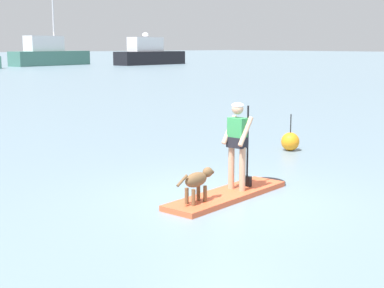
% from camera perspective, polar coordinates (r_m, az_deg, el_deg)
% --- Properties ---
extents(ground_plane, '(400.00, 400.00, 0.00)m').
position_cam_1_polar(ground_plane, '(10.87, 3.50, -5.36)').
color(ground_plane, slate).
extents(paddleboard, '(3.29, 1.20, 0.10)m').
position_cam_1_polar(paddleboard, '(11.03, 4.20, -4.87)').
color(paddleboard, '#E55933').
rests_on(paddleboard, ground_plane).
extents(person_paddler, '(0.64, 0.53, 1.68)m').
position_cam_1_polar(person_paddler, '(10.90, 4.56, 0.45)').
color(person_paddler, tan).
rests_on(person_paddler, paddleboard).
extents(dog, '(1.00, 0.30, 0.59)m').
position_cam_1_polar(dog, '(10.08, 0.57, -3.64)').
color(dog, brown).
rests_on(dog, paddleboard).
extents(moored_boat_far_port, '(12.41, 5.18, 11.17)m').
position_cam_1_polar(moored_boat_far_port, '(81.53, -14.03, 8.65)').
color(moored_boat_far_port, '#3F7266').
rests_on(moored_boat_far_port, ground_plane).
extents(moored_boat_starboard, '(11.74, 4.23, 4.49)m').
position_cam_1_polar(moored_boat_starboard, '(82.39, -4.28, 8.88)').
color(moored_boat_starboard, black).
rests_on(moored_boat_starboard, ground_plane).
extents(marker_buoy, '(0.50, 0.50, 1.00)m').
position_cam_1_polar(marker_buoy, '(15.79, 9.74, 0.25)').
color(marker_buoy, orange).
rests_on(marker_buoy, ground_plane).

